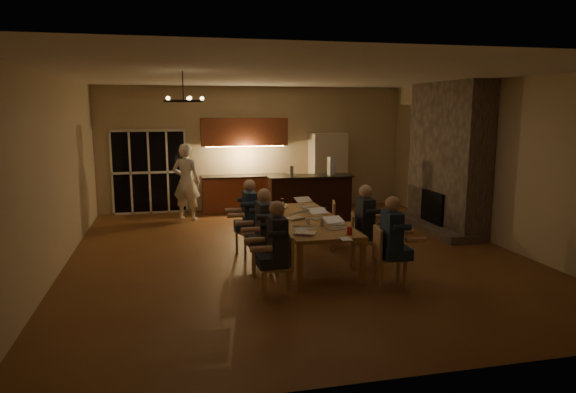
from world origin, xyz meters
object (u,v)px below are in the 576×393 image
at_px(laptop_d, 320,212).
at_px(bar_blender, 331,166).
at_px(chair_right_far, 344,225).
at_px(laptop_e, 279,202).
at_px(laptop_c, 295,212).
at_px(can_right, 325,211).
at_px(can_cola, 282,202).
at_px(chair_right_near, 390,256).
at_px(laptop_b, 337,222).
at_px(chair_left_mid, 265,247).
at_px(person_left_mid, 264,231).
at_px(chair_left_near, 277,265).
at_px(plate_far, 316,209).
at_px(chandelier, 183,101).
at_px(mug_back, 278,208).
at_px(bar_island, 309,198).
at_px(dining_table, 307,239).
at_px(redcup_near, 350,231).
at_px(chair_right_mid, 364,240).
at_px(laptop_a, 305,226).
at_px(refrigerator, 328,171).
at_px(standing_person, 186,182).
at_px(laptop_f, 306,201).
at_px(plate_left, 301,230).
at_px(person_right_near, 391,242).
at_px(person_left_near, 277,249).
at_px(chair_left_far, 250,231).
at_px(redcup_mid, 281,211).
at_px(can_silver, 322,223).
at_px(person_right_mid, 365,225).
at_px(bar_bottle, 292,171).
at_px(person_left_far, 250,217).
at_px(plate_near, 339,224).
at_px(mug_front, 308,221).
at_px(mug_mid, 305,210).

relative_size(laptop_d, bar_blender, 0.75).
distance_m(chair_right_far, laptop_e, 1.33).
height_order(laptop_d, laptop_e, same).
bearing_deg(bar_blender, laptop_e, -141.79).
bearing_deg(laptop_c, bar_blender, -147.72).
relative_size(laptop_d, can_right, 2.67).
distance_m(laptop_d, can_cola, 1.52).
xyz_separation_m(chair_right_near, laptop_b, (-0.62, 0.68, 0.42)).
xyz_separation_m(chair_left_mid, person_left_mid, (0.02, 0.11, 0.24)).
xyz_separation_m(chair_left_near, plate_far, (1.25, 2.32, 0.31)).
bearing_deg(chandelier, chair_right_far, 17.04).
xyz_separation_m(laptop_e, mug_back, (-0.07, -0.29, -0.06)).
bearing_deg(bar_island, laptop_e, -117.07).
relative_size(dining_table, plate_far, 13.21).
relative_size(laptop_c, redcup_near, 2.67).
relative_size(chair_left_mid, chair_right_mid, 1.00).
bearing_deg(chair_left_mid, mug_back, 165.14).
distance_m(laptop_a, bar_blender, 4.60).
bearing_deg(refrigerator, can_cola, -121.40).
distance_m(standing_person, bar_blender, 3.47).
relative_size(chair_left_mid, laptop_a, 2.78).
xyz_separation_m(bar_island, chair_right_mid, (-0.07, -3.70, -0.10)).
relative_size(laptop_f, plate_left, 1.45).
relative_size(person_right_near, laptop_d, 4.31).
height_order(chair_right_far, person_left_near, person_left_near).
distance_m(laptop_d, plate_far, 0.85).
bearing_deg(chair_left_far, redcup_mid, 58.48).
distance_m(can_silver, bar_blender, 4.11).
relative_size(person_right_near, bar_blender, 3.22).
bearing_deg(person_left_near, can_right, 144.43).
relative_size(person_left_mid, mug_back, 13.80).
xyz_separation_m(person_right_mid, plate_left, (-1.22, -0.41, 0.07)).
xyz_separation_m(laptop_d, bar_bottle, (0.25, 3.20, 0.34)).
distance_m(person_right_mid, mug_back, 1.75).
bearing_deg(redcup_near, chair_right_mid, 54.27).
xyz_separation_m(person_left_far, can_right, (1.31, -0.36, 0.12)).
relative_size(bar_island, can_cola, 16.72).
bearing_deg(plate_far, person_right_near, -78.85).
bearing_deg(laptop_f, plate_near, -96.34).
bearing_deg(refrigerator, mug_front, -110.85).
bearing_deg(laptop_e, bar_blender, -99.46).
distance_m(chair_left_mid, laptop_c, 1.00).
xyz_separation_m(laptop_e, bar_bottle, (0.75, 2.06, 0.34)).
relative_size(laptop_e, mug_front, 3.20).
bearing_deg(dining_table, chair_right_far, 35.54).
relative_size(chair_right_mid, person_left_mid, 0.64).
bearing_deg(laptop_c, person_left_mid, 9.95).
bearing_deg(laptop_e, chair_left_near, 107.15).
relative_size(chair_left_near, person_right_mid, 0.64).
bearing_deg(laptop_b, mug_mid, 85.38).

